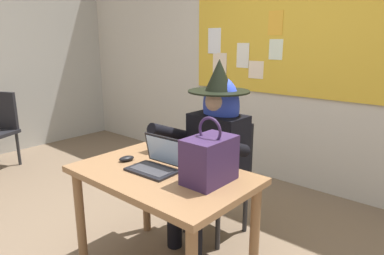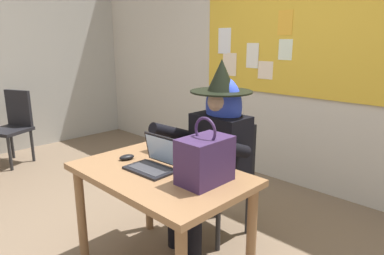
{
  "view_description": "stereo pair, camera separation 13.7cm",
  "coord_description": "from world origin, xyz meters",
  "px_view_note": "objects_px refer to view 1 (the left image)",
  "views": [
    {
      "loc": [
        1.52,
        -1.31,
        1.5
      ],
      "look_at": [
        0.07,
        0.36,
        0.93
      ],
      "focal_mm": 32.02,
      "sensor_mm": 36.0,
      "label": 1
    },
    {
      "loc": [
        1.63,
        -1.22,
        1.5
      ],
      "look_at": [
        0.07,
        0.36,
        0.93
      ],
      "focal_mm": 32.02,
      "sensor_mm": 36.0,
      "label": 2
    }
  ],
  "objects_px": {
    "chair_at_desk": "(222,171)",
    "laptop": "(157,162)",
    "handbag": "(209,159)",
    "computer_mouse": "(127,159)",
    "person_costumed": "(213,141)",
    "desk_main": "(162,188)"
  },
  "relations": [
    {
      "from": "chair_at_desk",
      "to": "laptop",
      "type": "height_order",
      "value": "laptop"
    },
    {
      "from": "laptop",
      "to": "handbag",
      "type": "height_order",
      "value": "handbag"
    },
    {
      "from": "computer_mouse",
      "to": "laptop",
      "type": "bearing_deg",
      "value": 18.65
    },
    {
      "from": "laptop",
      "to": "handbag",
      "type": "bearing_deg",
      "value": 7.95
    },
    {
      "from": "laptop",
      "to": "person_costumed",
      "type": "bearing_deg",
      "value": 88.62
    },
    {
      "from": "computer_mouse",
      "to": "chair_at_desk",
      "type": "bearing_deg",
      "value": 83.61
    },
    {
      "from": "person_costumed",
      "to": "laptop",
      "type": "relative_size",
      "value": 4.35
    },
    {
      "from": "person_costumed",
      "to": "computer_mouse",
      "type": "bearing_deg",
      "value": -21.74
    },
    {
      "from": "desk_main",
      "to": "handbag",
      "type": "height_order",
      "value": "handbag"
    },
    {
      "from": "desk_main",
      "to": "chair_at_desk",
      "type": "relative_size",
      "value": 1.25
    },
    {
      "from": "laptop",
      "to": "computer_mouse",
      "type": "distance_m",
      "value": 0.27
    },
    {
      "from": "desk_main",
      "to": "person_costumed",
      "type": "xyz_separation_m",
      "value": [
        -0.06,
        0.59,
        0.16
      ]
    },
    {
      "from": "chair_at_desk",
      "to": "person_costumed",
      "type": "distance_m",
      "value": 0.3
    },
    {
      "from": "handbag",
      "to": "laptop",
      "type": "bearing_deg",
      "value": -169.57
    },
    {
      "from": "desk_main",
      "to": "laptop",
      "type": "distance_m",
      "value": 0.16
    },
    {
      "from": "person_costumed",
      "to": "handbag",
      "type": "distance_m",
      "value": 0.64
    },
    {
      "from": "desk_main",
      "to": "person_costumed",
      "type": "relative_size",
      "value": 0.81
    },
    {
      "from": "chair_at_desk",
      "to": "laptop",
      "type": "bearing_deg",
      "value": 3.45
    },
    {
      "from": "chair_at_desk",
      "to": "desk_main",
      "type": "bearing_deg",
      "value": 7.53
    },
    {
      "from": "person_costumed",
      "to": "handbag",
      "type": "bearing_deg",
      "value": 36.54
    },
    {
      "from": "person_costumed",
      "to": "laptop",
      "type": "height_order",
      "value": "person_costumed"
    },
    {
      "from": "desk_main",
      "to": "laptop",
      "type": "height_order",
      "value": "laptop"
    }
  ]
}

